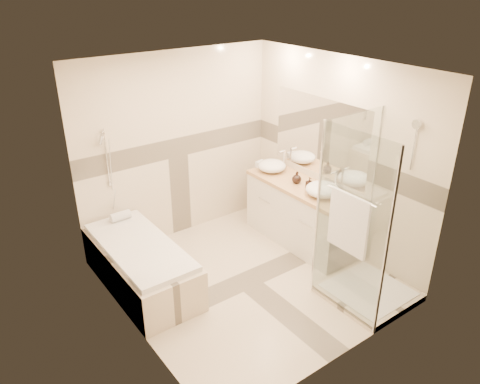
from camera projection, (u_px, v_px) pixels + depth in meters
room at (250, 183)px, 5.08m from camera, size 2.82×3.02×2.52m
bathtub at (141, 263)px, 5.38m from camera, size 0.75×1.70×0.56m
vanity at (300, 214)px, 6.22m from camera, size 0.58×1.62×0.85m
shower_enclosure at (360, 259)px, 5.11m from camera, size 0.96×0.93×2.04m
vessel_sink_near at (272, 166)px, 6.42m from camera, size 0.39×0.39×0.16m
vessel_sink_far at (323, 189)px, 5.71m from camera, size 0.41×0.41×0.17m
faucet_near at (284, 157)px, 6.50m from camera, size 0.11×0.03×0.27m
faucet_far at (335, 179)px, 5.79m from camera, size 0.11×0.03×0.28m
amenity_bottle_a at (309, 184)px, 5.88m from camera, size 0.08×0.08×0.16m
amenity_bottle_b at (297, 177)px, 6.05m from camera, size 0.12×0.12×0.16m
folded_towels at (265, 165)px, 6.54m from camera, size 0.20×0.27×0.08m
rolled_towel at (120, 216)px, 5.76m from camera, size 0.25×0.11×0.11m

